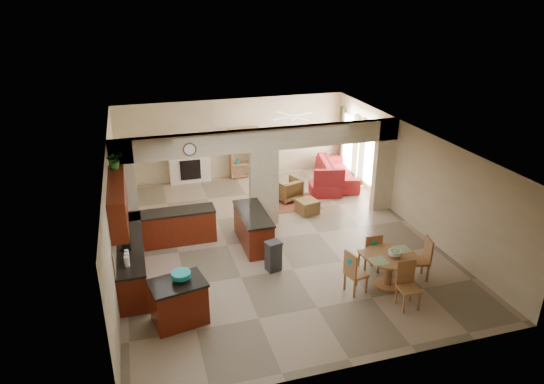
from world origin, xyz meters
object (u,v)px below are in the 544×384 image
object	(u,v)px
armchair	(288,189)
kitchen_island	(179,302)
sofa	(337,171)
dining_table	(389,266)

from	to	relation	value
armchair	kitchen_island	bearing A→B (deg)	33.47
kitchen_island	sofa	size ratio (longest dim) A/B	0.45
dining_table	sofa	size ratio (longest dim) A/B	0.44
kitchen_island	sofa	distance (m)	8.78
kitchen_island	armchair	bearing A→B (deg)	41.65
sofa	armchair	size ratio (longest dim) A/B	3.47
dining_table	sofa	bearing A→B (deg)	76.94
dining_table	armchair	xyz separation A→B (m)	(-0.66, 5.31, -0.18)
kitchen_island	dining_table	distance (m)	4.66
kitchen_island	dining_table	xyz separation A→B (m)	(4.66, -0.04, 0.06)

